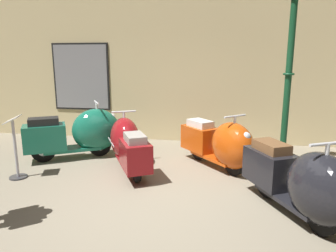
% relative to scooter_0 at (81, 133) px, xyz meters
% --- Properties ---
extents(ground_plane, '(60.00, 60.00, 0.00)m').
position_rel_scooter_0_xyz_m(ground_plane, '(1.65, -1.80, -0.50)').
color(ground_plane, gray).
extents(showroom_back_wall, '(18.00, 0.63, 3.96)m').
position_rel_scooter_0_xyz_m(showroom_back_wall, '(1.82, 1.69, 1.48)').
color(showroom_back_wall, '#CCB784').
rests_on(showroom_back_wall, ground).
extents(scooter_0, '(1.80, 1.34, 1.09)m').
position_rel_scooter_0_xyz_m(scooter_0, '(0.00, 0.00, 0.00)').
color(scooter_0, black).
rests_on(scooter_0, ground).
extents(scooter_1, '(1.17, 1.64, 0.99)m').
position_rel_scooter_0_xyz_m(scooter_1, '(1.07, -0.44, -0.05)').
color(scooter_1, black).
rests_on(scooter_1, ground).
extents(scooter_2, '(1.45, 1.56, 1.01)m').
position_rel_scooter_0_xyz_m(scooter_2, '(2.69, -0.22, -0.04)').
color(scooter_2, black).
rests_on(scooter_2, ground).
extents(scooter_3, '(1.21, 1.74, 1.05)m').
position_rel_scooter_0_xyz_m(scooter_3, '(3.63, -1.82, -0.02)').
color(scooter_3, black).
rests_on(scooter_3, ground).
extents(lamppost, '(0.28, 0.28, 3.12)m').
position_rel_scooter_0_xyz_m(lamppost, '(3.77, 0.12, 1.19)').
color(lamppost, '#144728').
rests_on(lamppost, ground).
extents(info_stanchion, '(0.32, 0.38, 1.03)m').
position_rel_scooter_0_xyz_m(info_stanchion, '(-0.57, -1.18, -0.07)').
color(info_stanchion, '#333338').
rests_on(info_stanchion, ground).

